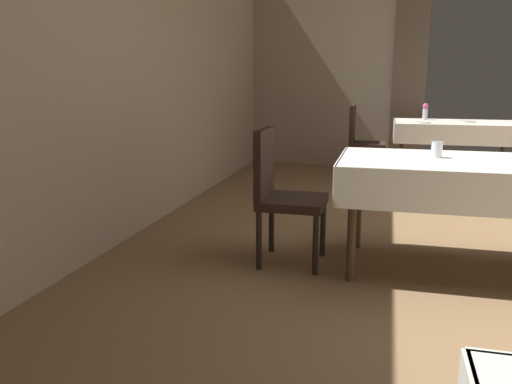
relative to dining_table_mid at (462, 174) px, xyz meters
name	(u,v)px	position (x,y,z in m)	size (l,w,h in m)	color
wall_left	(100,43)	(-2.52, -0.04, 0.84)	(0.49, 8.40, 3.00)	gray
wall_back	(482,58)	(0.68, 4.14, 0.85)	(6.40, 0.27, 3.00)	gray
dining_table_mid	(462,174)	(0.00, 0.00, 0.00)	(1.56, 0.92, 0.75)	#4C3D2D
dining_table_far	(456,129)	(0.31, 3.07, 0.00)	(1.44, 0.90, 0.75)	#4C3D2D
chair_mid_left	(281,190)	(-1.16, -0.11, -0.15)	(0.44, 0.44, 0.93)	black
chair_far_left	(361,138)	(-0.80, 3.12, -0.15)	(0.44, 0.44, 0.93)	black
glass_mid_b	(437,150)	(-0.16, 0.06, 0.14)	(0.07, 0.07, 0.11)	silver
flower_vase_far	(425,111)	(-0.04, 3.32, 0.20)	(0.07, 0.07, 0.20)	silver
plate_far_b	(423,122)	(-0.09, 2.81, 0.09)	(0.18, 0.18, 0.01)	white
plate_far_c	(467,121)	(0.42, 3.08, 0.09)	(0.20, 0.20, 0.01)	white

